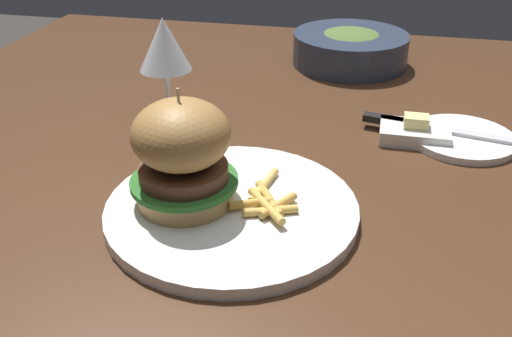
{
  "coord_description": "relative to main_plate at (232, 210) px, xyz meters",
  "views": [
    {
      "loc": [
        0.11,
        -0.75,
        1.09
      ],
      "look_at": [
        -0.01,
        -0.23,
        0.78
      ],
      "focal_mm": 40.0,
      "sensor_mm": 36.0,
      "label": 1
    }
  ],
  "objects": [
    {
      "name": "table_knife",
      "position": [
        0.21,
        0.25,
        0.01
      ],
      "size": [
        0.21,
        0.06,
        0.01
      ],
      "color": "silver",
      "rests_on": "bread_plate"
    },
    {
      "name": "wine_glass",
      "position": [
        -0.13,
        0.16,
        0.12
      ],
      "size": [
        0.07,
        0.07,
        0.17
      ],
      "color": "silver",
      "rests_on": "dining_table"
    },
    {
      "name": "burger_sandwich",
      "position": [
        -0.05,
        -0.0,
        0.07
      ],
      "size": [
        0.12,
        0.12,
        0.13
      ],
      "color": "tan",
      "rests_on": "main_plate"
    },
    {
      "name": "fries_pile",
      "position": [
        0.04,
        0.01,
        0.01
      ],
      "size": [
        0.07,
        0.11,
        0.01
      ],
      "color": "#EABC5B",
      "rests_on": "main_plate"
    },
    {
      "name": "main_plate",
      "position": [
        0.0,
        0.0,
        0.0
      ],
      "size": [
        0.27,
        0.27,
        0.01
      ],
      "primitive_type": "cylinder",
      "color": "white",
      "rests_on": "dining_table"
    },
    {
      "name": "bread_plate",
      "position": [
        0.26,
        0.24,
        -0.0
      ],
      "size": [
        0.14,
        0.14,
        0.01
      ],
      "primitive_type": "cylinder",
      "color": "white",
      "rests_on": "dining_table"
    },
    {
      "name": "soup_bowl",
      "position": [
        0.09,
        0.53,
        0.02
      ],
      "size": [
        0.21,
        0.21,
        0.06
      ],
      "color": "#2D384C",
      "rests_on": "dining_table"
    },
    {
      "name": "dining_table",
      "position": [
        0.03,
        0.26,
        -0.09
      ],
      "size": [
        1.25,
        0.97,
        0.74
      ],
      "color": "#472B19",
      "rests_on": "ground"
    },
    {
      "name": "butter_dish",
      "position": [
        0.2,
        0.23,
        0.0
      ],
      "size": [
        0.09,
        0.06,
        0.04
      ],
      "color": "white",
      "rests_on": "dining_table"
    }
  ]
}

